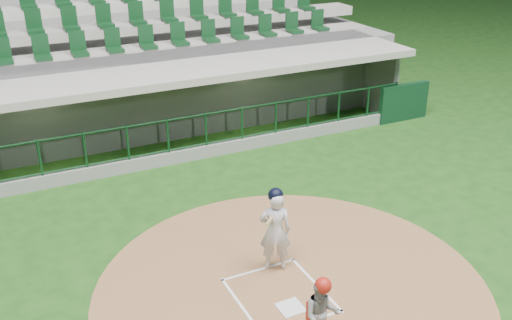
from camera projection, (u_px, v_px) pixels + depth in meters
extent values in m
plane|color=#183F12|center=(272.00, 286.00, 10.46)|extent=(120.00, 120.00, 0.00)
cylinder|color=brown|center=(292.00, 288.00, 10.41)|extent=(7.20, 7.20, 0.01)
cube|color=silver|center=(291.00, 308.00, 9.88)|extent=(0.43, 0.43, 0.02)
cube|color=white|center=(242.00, 307.00, 9.91)|extent=(0.05, 1.80, 0.01)
cube|color=white|center=(316.00, 284.00, 10.51)|extent=(0.05, 1.80, 0.01)
cube|color=white|center=(259.00, 270.00, 10.90)|extent=(1.55, 0.05, 0.01)
cube|color=slate|center=(155.00, 161.00, 16.82)|extent=(15.00, 3.00, 0.10)
cube|color=slate|center=(136.00, 100.00, 17.55)|extent=(15.00, 0.20, 2.70)
cube|color=#AAA496|center=(136.00, 94.00, 17.35)|extent=(13.50, 0.04, 0.90)
cube|color=slate|center=(367.00, 83.00, 19.24)|extent=(0.20, 3.00, 2.70)
cube|color=gray|center=(149.00, 69.00, 15.43)|extent=(15.40, 3.50, 0.20)
cube|color=slate|center=(170.00, 159.00, 15.26)|extent=(15.00, 0.15, 0.40)
cube|color=black|center=(166.00, 103.00, 14.61)|extent=(15.00, 0.01, 0.95)
cube|color=brown|center=(144.00, 140.00, 17.56)|extent=(12.75, 0.40, 0.45)
cube|color=white|center=(32.00, 85.00, 14.49)|extent=(1.30, 0.35, 0.04)
cube|color=white|center=(246.00, 59.00, 16.89)|extent=(1.30, 0.35, 0.04)
cube|color=black|center=(404.00, 102.00, 18.15)|extent=(1.80, 0.18, 1.20)
imported|color=#9F1911|center=(72.00, 135.00, 16.38)|extent=(1.02, 0.60, 1.62)
imported|color=#A81C12|center=(183.00, 114.00, 17.74)|extent=(0.97, 0.72, 1.81)
imported|color=maroon|center=(280.00, 103.00, 18.67)|extent=(1.73, 0.64, 1.83)
cube|color=slate|center=(122.00, 77.00, 18.77)|extent=(17.00, 6.50, 2.50)
cube|color=gray|center=(130.00, 53.00, 17.07)|extent=(16.60, 0.95, 0.30)
cube|color=gray|center=(121.00, 29.00, 17.62)|extent=(16.60, 0.95, 0.30)
cube|color=#A8A598|center=(112.00, 6.00, 18.17)|extent=(16.60, 0.95, 0.30)
cube|color=slate|center=(96.00, 18.00, 20.94)|extent=(17.00, 0.25, 5.05)
imported|color=silver|center=(275.00, 231.00, 10.64)|extent=(0.70, 0.60, 1.63)
sphere|color=black|center=(276.00, 195.00, 10.33)|extent=(0.28, 0.28, 0.28)
cylinder|color=#A9834D|center=(270.00, 221.00, 10.16)|extent=(0.58, 0.79, 0.39)
imported|color=gray|center=(321.00, 315.00, 8.80)|extent=(0.72, 0.65, 1.21)
sphere|color=#A51D11|center=(323.00, 285.00, 8.57)|extent=(0.26, 0.26, 0.26)
cube|color=#AC1E12|center=(316.00, 309.00, 8.92)|extent=(0.32, 0.10, 0.35)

